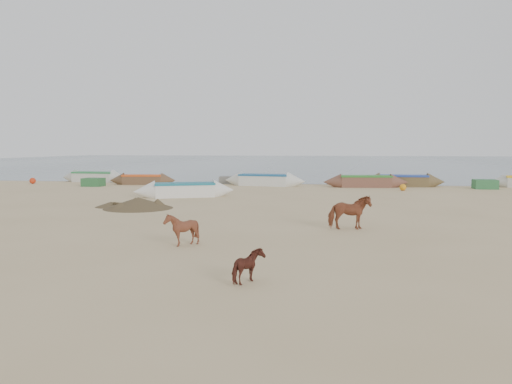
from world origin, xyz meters
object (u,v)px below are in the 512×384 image
at_px(cow_adult, 349,212).
at_px(calf_right, 249,267).
at_px(calf_front, 182,229).
at_px(near_canoe, 184,190).

height_order(cow_adult, calf_right, cow_adult).
distance_m(calf_front, calf_right, 4.54).
bearing_deg(calf_right, near_canoe, 23.49).
bearing_deg(calf_front, cow_adult, 124.97).
xyz_separation_m(cow_adult, calf_right, (-2.31, -7.41, -0.25)).
relative_size(calf_right, near_canoe, 0.12).
xyz_separation_m(calf_right, near_canoe, (-6.84, 17.49, 0.05)).
distance_m(cow_adult, near_canoe, 13.61).
distance_m(calf_front, near_canoe, 14.43).
distance_m(cow_adult, calf_front, 6.21).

